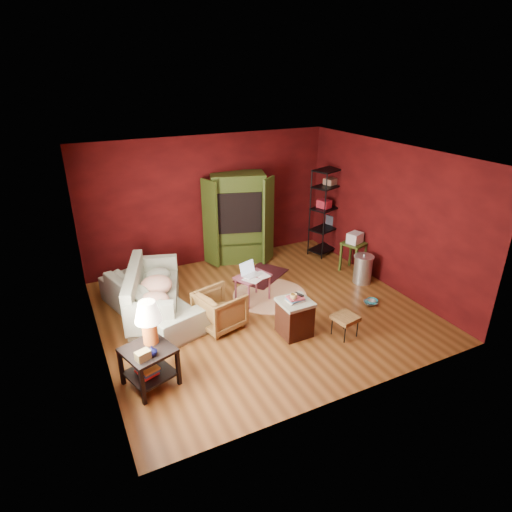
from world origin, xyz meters
The scene contains 18 objects.
room centered at (-0.04, -0.01, 1.40)m, with size 5.54×5.04×2.84m.
sofa centered at (-1.80, 0.70, 0.45)m, with size 2.31×0.68×0.90m, color #989F89.
armchair centered at (-0.85, -0.16, 0.36)m, with size 0.70×0.65×0.72m, color black.
pet_bowl_steel centered at (1.92, -0.72, 0.12)m, with size 0.25×0.06×0.25m, color #ADB0B4.
pet_bowl_turquoise centered at (1.99, -0.69, 0.11)m, with size 0.21×0.07×0.21m, color teal.
vase centered at (-2.23, -1.25, 0.65)m, with size 0.14×0.14×0.14m, color #0C0E3D.
mug centered at (0.10, -0.95, 0.75)m, with size 0.11×0.09×0.11m, color tan.
side_table centered at (-2.22, -1.02, 0.73)m, with size 0.78×0.78×1.22m.
sofa_cushions centered at (-1.80, 0.71, 0.40)m, with size 1.34×2.11×0.83m.
hamper centered at (0.16, -0.91, 0.32)m, with size 0.51×0.51×0.71m.
footstool centered at (0.87, -1.32, 0.32)m, with size 0.42×0.42×0.37m.
rug_round centered at (0.40, 0.41, 0.01)m, with size 1.56×1.56×0.01m.
rug_oriental centered at (0.64, 1.23, 0.01)m, with size 1.33×1.22×0.01m.
laptop_desk centered at (0.01, 0.37, 0.47)m, with size 0.72×0.63×0.77m.
tv_armoire centered at (0.56, 2.22, 1.04)m, with size 1.50×1.11×2.00m.
wire_shelving centered at (2.66, 1.75, 1.10)m, with size 1.07×0.73×2.01m.
small_stand centered at (2.52, 0.60, 0.65)m, with size 0.56×0.56×0.88m.
trash_can centered at (2.36, 0.08, 0.30)m, with size 0.41×0.41×0.63m.
Camera 1 is at (-3.05, -5.99, 4.06)m, focal length 30.00 mm.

